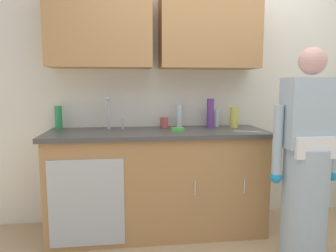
{
  "coord_description": "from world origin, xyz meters",
  "views": [
    {
      "loc": [
        -0.8,
        -2.07,
        1.34
      ],
      "look_at": [
        -0.47,
        0.55,
        1.0
      ],
      "focal_mm": 33.39,
      "sensor_mm": 36.0,
      "label": 1
    }
  ],
  "objects_px": {
    "person_at_sink": "(306,172)",
    "bottle_water_tall": "(210,113)",
    "bottle_water_short": "(179,116)",
    "bottle_dish_liquid": "(234,117)",
    "bottle_cleaner_spray": "(216,118)",
    "knife_on_counter": "(248,131)",
    "sponge": "(178,129)",
    "cup_by_sink": "(164,123)",
    "sink": "(112,133)",
    "bottle_soap": "(59,118)"
  },
  "relations": [
    {
      "from": "person_at_sink",
      "to": "bottle_water_tall",
      "type": "distance_m",
      "value": 1.02
    },
    {
      "from": "bottle_water_short",
      "to": "bottle_dish_liquid",
      "type": "bearing_deg",
      "value": -3.87
    },
    {
      "from": "bottle_water_short",
      "to": "bottle_cleaner_spray",
      "type": "xyz_separation_m",
      "value": [
        0.38,
        0.04,
        -0.03
      ]
    },
    {
      "from": "bottle_water_tall",
      "to": "bottle_cleaner_spray",
      "type": "distance_m",
      "value": 0.11
    },
    {
      "from": "person_at_sink",
      "to": "bottle_water_tall",
      "type": "relative_size",
      "value": 5.85
    },
    {
      "from": "bottle_dish_liquid",
      "to": "bottle_cleaner_spray",
      "type": "distance_m",
      "value": 0.17
    },
    {
      "from": "knife_on_counter",
      "to": "bottle_water_short",
      "type": "bearing_deg",
      "value": -10.75
    },
    {
      "from": "bottle_water_tall",
      "to": "sponge",
      "type": "bearing_deg",
      "value": -149.88
    },
    {
      "from": "bottle_cleaner_spray",
      "to": "sponge",
      "type": "relative_size",
      "value": 1.53
    },
    {
      "from": "bottle_water_short",
      "to": "cup_by_sink",
      "type": "xyz_separation_m",
      "value": [
        -0.14,
        0.01,
        -0.06
      ]
    },
    {
      "from": "sink",
      "to": "knife_on_counter",
      "type": "height_order",
      "value": "sink"
    },
    {
      "from": "sink",
      "to": "person_at_sink",
      "type": "relative_size",
      "value": 0.31
    },
    {
      "from": "bottle_soap",
      "to": "sink",
      "type": "bearing_deg",
      "value": -22.29
    },
    {
      "from": "bottle_soap",
      "to": "bottle_cleaner_spray",
      "type": "distance_m",
      "value": 1.51
    },
    {
      "from": "sink",
      "to": "cup_by_sink",
      "type": "height_order",
      "value": "sink"
    },
    {
      "from": "knife_on_counter",
      "to": "sponge",
      "type": "distance_m",
      "value": 0.61
    },
    {
      "from": "sink",
      "to": "bottle_water_tall",
      "type": "bearing_deg",
      "value": 9.2
    },
    {
      "from": "sponge",
      "to": "bottle_dish_liquid",
      "type": "bearing_deg",
      "value": 18.04
    },
    {
      "from": "bottle_cleaner_spray",
      "to": "person_at_sink",
      "type": "bearing_deg",
      "value": -59.98
    },
    {
      "from": "bottle_soap",
      "to": "person_at_sink",
      "type": "bearing_deg",
      "value": -22.37
    },
    {
      "from": "sponge",
      "to": "person_at_sink",
      "type": "bearing_deg",
      "value": -31.71
    },
    {
      "from": "bottle_dish_liquid",
      "to": "sponge",
      "type": "distance_m",
      "value": 0.62
    },
    {
      "from": "person_at_sink",
      "to": "bottle_cleaner_spray",
      "type": "relative_size",
      "value": 9.61
    },
    {
      "from": "sink",
      "to": "bottle_soap",
      "type": "height_order",
      "value": "sink"
    },
    {
      "from": "sink",
      "to": "bottle_water_short",
      "type": "height_order",
      "value": "sink"
    },
    {
      "from": "person_at_sink",
      "to": "bottle_water_short",
      "type": "xyz_separation_m",
      "value": [
        -0.86,
        0.79,
        0.36
      ]
    },
    {
      "from": "bottle_water_tall",
      "to": "cup_by_sink",
      "type": "bearing_deg",
      "value": 175.95
    },
    {
      "from": "bottle_water_short",
      "to": "knife_on_counter",
      "type": "bearing_deg",
      "value": -32.38
    },
    {
      "from": "sink",
      "to": "bottle_dish_liquid",
      "type": "xyz_separation_m",
      "value": [
        1.16,
        0.14,
        0.11
      ]
    },
    {
      "from": "cup_by_sink",
      "to": "knife_on_counter",
      "type": "relative_size",
      "value": 0.42
    },
    {
      "from": "bottle_cleaner_spray",
      "to": "sponge",
      "type": "xyz_separation_m",
      "value": [
        -0.43,
        -0.27,
        -0.07
      ]
    },
    {
      "from": "person_at_sink",
      "to": "cup_by_sink",
      "type": "bearing_deg",
      "value": 141.54
    },
    {
      "from": "sink",
      "to": "bottle_water_tall",
      "type": "xyz_separation_m",
      "value": [
        0.93,
        0.15,
        0.15
      ]
    },
    {
      "from": "bottle_soap",
      "to": "cup_by_sink",
      "type": "relative_size",
      "value": 2.18
    },
    {
      "from": "bottle_cleaner_spray",
      "to": "bottle_water_tall",
      "type": "bearing_deg",
      "value": -141.3
    },
    {
      "from": "person_at_sink",
      "to": "cup_by_sink",
      "type": "relative_size",
      "value": 16.23
    },
    {
      "from": "sponge",
      "to": "bottle_water_short",
      "type": "bearing_deg",
      "value": 77.67
    },
    {
      "from": "sink",
      "to": "sponge",
      "type": "relative_size",
      "value": 4.55
    },
    {
      "from": "bottle_water_short",
      "to": "bottle_water_tall",
      "type": "distance_m",
      "value": 0.3
    },
    {
      "from": "cup_by_sink",
      "to": "sink",
      "type": "bearing_deg",
      "value": -159.44
    },
    {
      "from": "person_at_sink",
      "to": "bottle_dish_liquid",
      "type": "relative_size",
      "value": 8.14
    },
    {
      "from": "bottle_dish_liquid",
      "to": "bottle_cleaner_spray",
      "type": "relative_size",
      "value": 1.18
    },
    {
      "from": "sink",
      "to": "bottle_cleaner_spray",
      "type": "bearing_deg",
      "value": 11.95
    },
    {
      "from": "bottle_soap",
      "to": "bottle_cleaner_spray",
      "type": "xyz_separation_m",
      "value": [
        1.51,
        0.01,
        -0.02
      ]
    },
    {
      "from": "bottle_water_short",
      "to": "knife_on_counter",
      "type": "distance_m",
      "value": 0.66
    },
    {
      "from": "person_at_sink",
      "to": "cup_by_sink",
      "type": "xyz_separation_m",
      "value": [
        -1.0,
        0.79,
        0.3
      ]
    },
    {
      "from": "bottle_dish_liquid",
      "to": "bottle_water_tall",
      "type": "bearing_deg",
      "value": 176.88
    },
    {
      "from": "bottle_cleaner_spray",
      "to": "cup_by_sink",
      "type": "relative_size",
      "value": 1.69
    },
    {
      "from": "bottle_soap",
      "to": "bottle_dish_liquid",
      "type": "distance_m",
      "value": 1.66
    },
    {
      "from": "bottle_water_tall",
      "to": "bottle_dish_liquid",
      "type": "xyz_separation_m",
      "value": [
        0.23,
        -0.01,
        -0.04
      ]
    }
  ]
}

